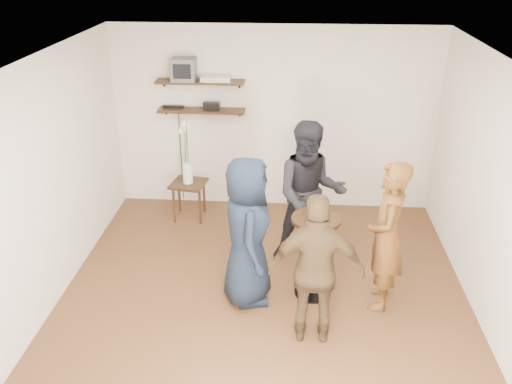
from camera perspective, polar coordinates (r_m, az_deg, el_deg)
room at (r=5.32m, az=0.82°, el=-0.57°), size 4.58×5.08×2.68m
shelf_upper at (r=7.48m, az=-5.90°, el=11.47°), size 1.20×0.25×0.04m
shelf_lower at (r=7.58m, az=-5.76°, el=8.54°), size 1.20×0.25×0.04m
crt_monitor at (r=7.48m, az=-7.59°, el=12.71°), size 0.32×0.30×0.30m
dvd_deck at (r=7.43m, az=-4.20°, el=11.83°), size 0.40×0.24×0.06m
radio at (r=7.54m, az=-4.71°, el=9.02°), size 0.22×0.10×0.10m
power_strip at (r=7.70m, az=-8.68°, el=8.88°), size 0.30×0.05×0.03m
side_table at (r=7.58m, az=-7.10°, el=0.39°), size 0.52×0.52×0.54m
vase_lilies at (r=7.43m, az=-7.27°, el=3.13°), size 0.19×0.20×0.96m
drinks_table at (r=5.87m, az=6.21°, el=-5.66°), size 0.52×0.52×0.96m
wine_glass_fl at (r=5.62m, az=5.72°, el=-1.45°), size 0.07×0.07×0.22m
wine_glass_fr at (r=5.61m, az=7.03°, el=-1.56°), size 0.07×0.07×0.22m
wine_glass_bl at (r=5.68m, az=6.31°, el=-1.12°), size 0.07×0.07×0.22m
wine_glass_br at (r=5.66m, az=6.78°, el=-1.29°), size 0.07×0.07×0.22m
person_plaid at (r=5.75m, az=13.55°, el=-4.60°), size 0.48×0.66×1.65m
person_dark at (r=6.39m, az=5.70°, el=-0.22°), size 0.90×0.73×1.77m
person_navy at (r=5.67m, az=-0.95°, el=-4.22°), size 0.66×0.89×1.66m
person_brown at (r=5.17m, az=6.39°, el=-8.23°), size 0.92×0.39×1.56m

